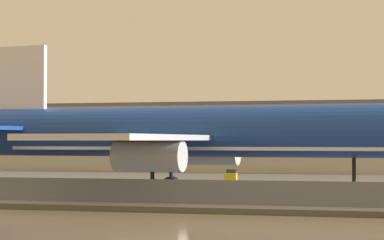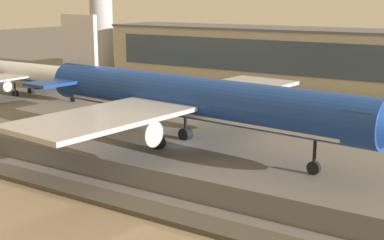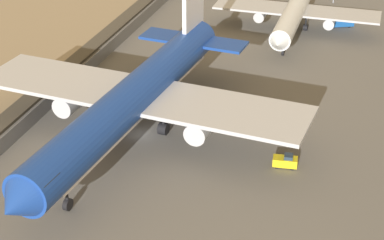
% 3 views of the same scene
% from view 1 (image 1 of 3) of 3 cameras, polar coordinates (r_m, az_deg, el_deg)
% --- Properties ---
extents(ground_plane, '(500.00, 500.00, 0.00)m').
position_cam_1_polar(ground_plane, '(82.33, -1.34, -5.59)').
color(ground_plane, '#66635E').
extents(shoreline_seawall, '(320.00, 3.00, 0.50)m').
position_cam_1_polar(shoreline_seawall, '(62.78, -6.16, -6.62)').
color(shoreline_seawall, '#474238').
rests_on(shoreline_seawall, ground).
extents(perimeter_fence, '(280.00, 0.10, 2.37)m').
position_cam_1_polar(perimeter_fence, '(66.95, -4.86, -5.50)').
color(perimeter_fence, slate).
rests_on(perimeter_fence, ground).
extents(cargo_jet_blue, '(56.52, 48.49, 17.06)m').
position_cam_1_polar(cargo_jet_blue, '(81.78, -0.53, -1.05)').
color(cargo_jet_blue, '#193D93').
rests_on(cargo_jet_blue, ground).
extents(baggage_tug, '(1.96, 3.36, 1.80)m').
position_cam_1_polar(baggage_tug, '(102.47, 2.99, -4.35)').
color(baggage_tug, yellow).
rests_on(baggage_tug, ground).
extents(terminal_building, '(106.72, 17.52, 12.70)m').
position_cam_1_polar(terminal_building, '(140.43, 3.70, -1.32)').
color(terminal_building, '#BCB299').
rests_on(terminal_building, ground).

